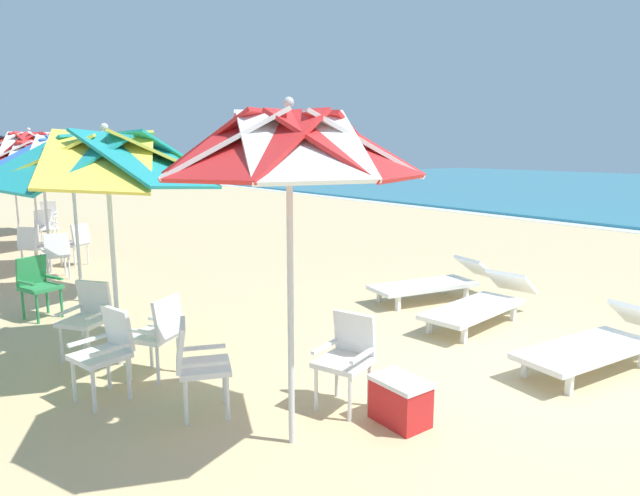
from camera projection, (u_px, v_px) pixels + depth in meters
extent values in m
plane|color=#D3B784|center=(510.00, 374.00, 5.81)|extent=(80.00, 80.00, 0.00)
cylinder|color=silver|center=(291.00, 310.00, 4.27)|extent=(0.05, 0.05, 2.22)
cube|color=red|center=(347.00, 144.00, 3.80)|extent=(1.10, 1.06, 0.49)
cube|color=white|center=(352.00, 144.00, 4.16)|extent=(1.05, 1.11, 0.49)
cube|color=red|center=(323.00, 145.00, 4.45)|extent=(1.06, 1.10, 0.49)
cube|color=white|center=(278.00, 145.00, 4.51)|extent=(1.11, 1.05, 0.49)
cube|color=red|center=(237.00, 144.00, 4.29)|extent=(1.10, 1.06, 0.49)
cube|color=white|center=(222.00, 144.00, 3.93)|extent=(1.05, 1.11, 0.49)
cube|color=red|center=(248.00, 144.00, 3.63)|extent=(1.06, 1.10, 0.49)
cube|color=white|center=(303.00, 144.00, 3.58)|extent=(1.11, 1.05, 0.49)
sphere|color=silver|center=(289.00, 102.00, 3.99)|extent=(0.08, 0.08, 0.08)
cube|color=white|center=(343.00, 363.00, 4.98)|extent=(0.56, 0.56, 0.05)
cube|color=white|center=(354.00, 333.00, 5.10)|extent=(0.43, 0.23, 0.40)
cube|color=white|center=(363.00, 356.00, 4.85)|extent=(0.17, 0.39, 0.03)
cube|color=white|center=(325.00, 347.00, 5.06)|extent=(0.17, 0.39, 0.03)
cylinder|color=white|center=(350.00, 399.00, 4.78)|extent=(0.04, 0.04, 0.41)
cylinder|color=white|center=(316.00, 389.00, 4.97)|extent=(0.04, 0.04, 0.41)
cylinder|color=white|center=(369.00, 384.00, 5.07)|extent=(0.04, 0.04, 0.41)
cylinder|color=white|center=(337.00, 376.00, 5.26)|extent=(0.04, 0.04, 0.41)
cube|color=white|center=(205.00, 367.00, 4.87)|extent=(0.57, 0.57, 0.05)
cube|color=white|center=(181.00, 345.00, 4.78)|extent=(0.42, 0.25, 0.40)
cube|color=white|center=(204.00, 348.00, 5.04)|extent=(0.19, 0.38, 0.03)
cube|color=white|center=(206.00, 364.00, 4.66)|extent=(0.19, 0.38, 0.03)
cylinder|color=white|center=(224.00, 382.00, 5.12)|extent=(0.04, 0.04, 0.41)
cylinder|color=white|center=(227.00, 398.00, 4.79)|extent=(0.04, 0.04, 0.41)
cylinder|color=white|center=(185.00, 386.00, 5.04)|extent=(0.04, 0.04, 0.41)
cylinder|color=white|center=(186.00, 403.00, 4.70)|extent=(0.04, 0.04, 0.41)
cylinder|color=silver|center=(114.00, 273.00, 5.90)|extent=(0.05, 0.05, 2.06)
cube|color=teal|center=(147.00, 160.00, 5.38)|extent=(1.41, 1.30, 0.60)
cube|color=#EFDB4C|center=(167.00, 159.00, 5.82)|extent=(1.32, 1.36, 0.60)
cube|color=teal|center=(151.00, 158.00, 6.19)|extent=(1.30, 1.41, 0.60)
cube|color=#EFDB4C|center=(113.00, 158.00, 6.25)|extent=(1.36, 1.32, 0.60)
cube|color=teal|center=(70.00, 158.00, 5.98)|extent=(1.41, 1.30, 0.60)
cube|color=#EFDB4C|center=(43.00, 159.00, 5.54)|extent=(1.32, 1.36, 0.60)
cube|color=teal|center=(53.00, 160.00, 5.17)|extent=(1.30, 1.41, 0.60)
cube|color=#EFDB4C|center=(98.00, 160.00, 5.11)|extent=(1.36, 1.32, 0.60)
sphere|color=silver|center=(104.00, 127.00, 5.62)|extent=(0.08, 0.08, 0.08)
cube|color=white|center=(84.00, 322.00, 6.16)|extent=(0.62, 0.62, 0.05)
cube|color=white|center=(94.00, 297.00, 6.31)|extent=(0.39, 0.33, 0.40)
cube|color=white|center=(99.00, 313.00, 6.08)|extent=(0.27, 0.34, 0.03)
cube|color=white|center=(68.00, 311.00, 6.19)|extent=(0.27, 0.34, 0.03)
cylinder|color=white|center=(89.00, 348.00, 5.98)|extent=(0.04, 0.04, 0.41)
cylinder|color=white|center=(61.00, 345.00, 6.08)|extent=(0.04, 0.04, 0.41)
cylinder|color=white|center=(109.00, 338.00, 6.32)|extent=(0.04, 0.04, 0.41)
cylinder|color=white|center=(83.00, 335.00, 6.41)|extent=(0.04, 0.04, 0.41)
cube|color=white|center=(100.00, 356.00, 5.13)|extent=(0.54, 0.54, 0.05)
cube|color=white|center=(118.00, 328.00, 5.24)|extent=(0.43, 0.20, 0.40)
cube|color=white|center=(111.00, 350.00, 4.99)|extent=(0.14, 0.39, 0.03)
cube|color=white|center=(88.00, 340.00, 5.23)|extent=(0.14, 0.39, 0.03)
cylinder|color=white|center=(94.00, 391.00, 4.93)|extent=(0.04, 0.04, 0.41)
cylinder|color=white|center=(74.00, 381.00, 5.15)|extent=(0.04, 0.04, 0.41)
cylinder|color=white|center=(129.00, 378.00, 5.20)|extent=(0.04, 0.04, 0.41)
cylinder|color=white|center=(109.00, 369.00, 5.42)|extent=(0.04, 0.04, 0.41)
cube|color=white|center=(153.00, 336.00, 5.69)|extent=(0.61, 0.61, 0.05)
cube|color=white|center=(168.00, 317.00, 5.58)|extent=(0.31, 0.40, 0.40)
cube|color=white|center=(140.00, 331.00, 5.49)|extent=(0.36, 0.25, 0.03)
cube|color=white|center=(165.00, 320.00, 5.85)|extent=(0.36, 0.25, 0.03)
cylinder|color=white|center=(129.00, 361.00, 5.63)|extent=(0.04, 0.04, 0.41)
cylinder|color=white|center=(151.00, 349.00, 5.96)|extent=(0.04, 0.04, 0.41)
cylinder|color=white|center=(158.00, 365.00, 5.51)|extent=(0.04, 0.04, 0.41)
cylinder|color=white|center=(179.00, 353.00, 5.83)|extent=(0.04, 0.04, 0.41)
cylinder|color=silver|center=(77.00, 234.00, 8.41)|extent=(0.05, 0.05, 2.12)
cube|color=blue|center=(94.00, 154.00, 7.93)|extent=(1.25, 1.16, 0.53)
cube|color=white|center=(109.00, 154.00, 8.33)|extent=(1.17, 1.21, 0.53)
cube|color=blue|center=(101.00, 153.00, 8.65)|extent=(1.16, 1.25, 0.53)
cube|color=white|center=(77.00, 153.00, 8.71)|extent=(1.21, 1.17, 0.53)
cube|color=blue|center=(49.00, 154.00, 8.47)|extent=(1.25, 1.16, 0.53)
cube|color=white|center=(31.00, 154.00, 8.07)|extent=(1.17, 1.21, 0.53)
cube|color=blue|center=(36.00, 154.00, 7.75)|extent=(1.16, 1.25, 0.53)
cube|color=white|center=(63.00, 154.00, 7.69)|extent=(1.21, 1.17, 0.53)
sphere|color=silver|center=(69.00, 133.00, 8.15)|extent=(0.08, 0.08, 0.08)
cube|color=#2D8C4C|center=(41.00, 288.00, 7.64)|extent=(0.57, 0.57, 0.05)
cube|color=#2D8C4C|center=(31.00, 270.00, 7.71)|extent=(0.24, 0.42, 0.40)
cube|color=#2D8C4C|center=(54.00, 277.00, 7.79)|extent=(0.39, 0.18, 0.03)
cube|color=#2D8C4C|center=(26.00, 283.00, 7.46)|extent=(0.39, 0.18, 0.03)
cylinder|color=#2D8C4C|center=(61.00, 303.00, 7.74)|extent=(0.04, 0.04, 0.41)
cylinder|color=#2D8C4C|center=(37.00, 309.00, 7.45)|extent=(0.04, 0.04, 0.41)
cylinder|color=#2D8C4C|center=(47.00, 299.00, 7.92)|extent=(0.04, 0.04, 0.41)
cylinder|color=#2D8C4C|center=(23.00, 305.00, 7.63)|extent=(0.04, 0.04, 0.41)
cylinder|color=silver|center=(47.00, 219.00, 10.38)|extent=(0.05, 0.05, 2.09)
cube|color=red|center=(58.00, 154.00, 9.91)|extent=(1.14, 1.10, 0.50)
cube|color=white|center=(70.00, 154.00, 10.28)|extent=(1.09, 1.16, 0.50)
cube|color=red|center=(66.00, 154.00, 10.59)|extent=(1.10, 1.14, 0.50)
cube|color=white|center=(47.00, 154.00, 10.64)|extent=(1.16, 1.09, 0.50)
cube|color=red|center=(25.00, 154.00, 10.42)|extent=(1.14, 1.10, 0.50)
cube|color=white|center=(11.00, 154.00, 10.04)|extent=(1.09, 1.16, 0.50)
cube|color=red|center=(14.00, 155.00, 9.74)|extent=(1.10, 1.14, 0.50)
cube|color=white|center=(34.00, 155.00, 9.69)|extent=(1.16, 1.09, 0.50)
sphere|color=silver|center=(40.00, 138.00, 10.11)|extent=(0.08, 0.08, 0.08)
cube|color=white|center=(74.00, 244.00, 11.11)|extent=(0.61, 0.61, 0.05)
cube|color=white|center=(81.00, 234.00, 11.00)|extent=(0.30, 0.40, 0.40)
cube|color=white|center=(66.00, 241.00, 10.91)|extent=(0.36, 0.25, 0.03)
cube|color=white|center=(81.00, 238.00, 11.28)|extent=(0.36, 0.25, 0.03)
cylinder|color=white|center=(61.00, 257.00, 11.06)|extent=(0.04, 0.04, 0.41)
cylinder|color=white|center=(75.00, 254.00, 11.38)|extent=(0.04, 0.04, 0.41)
cylinder|color=white|center=(75.00, 258.00, 10.93)|extent=(0.04, 0.04, 0.41)
cylinder|color=white|center=(88.00, 255.00, 11.25)|extent=(0.04, 0.04, 0.41)
cube|color=white|center=(36.00, 247.00, 10.79)|extent=(0.62, 0.62, 0.05)
cube|color=white|center=(27.00, 237.00, 10.56)|extent=(0.38, 0.34, 0.40)
cube|color=white|center=(27.00, 241.00, 10.82)|extent=(0.28, 0.33, 0.03)
cube|color=white|center=(44.00, 242.00, 10.73)|extent=(0.28, 0.33, 0.03)
cylinder|color=white|center=(36.00, 257.00, 11.04)|extent=(0.04, 0.04, 0.41)
cylinder|color=white|center=(51.00, 258.00, 10.96)|extent=(0.04, 0.04, 0.41)
cylinder|color=white|center=(22.00, 260.00, 10.71)|extent=(0.04, 0.04, 0.41)
cylinder|color=white|center=(38.00, 261.00, 10.62)|extent=(0.04, 0.04, 0.41)
cube|color=white|center=(56.00, 255.00, 9.99)|extent=(0.45, 0.45, 0.05)
cube|color=white|center=(57.00, 244.00, 9.79)|extent=(0.10, 0.42, 0.40)
cube|color=white|center=(43.00, 250.00, 9.86)|extent=(0.40, 0.05, 0.03)
cube|color=white|center=(67.00, 248.00, 10.09)|extent=(0.40, 0.05, 0.03)
cylinder|color=white|center=(44.00, 267.00, 10.07)|extent=(0.04, 0.04, 0.41)
cylinder|color=white|center=(65.00, 265.00, 10.28)|extent=(0.04, 0.04, 0.41)
cylinder|color=white|center=(48.00, 271.00, 9.79)|extent=(0.04, 0.04, 0.41)
cylinder|color=white|center=(69.00, 268.00, 10.00)|extent=(0.04, 0.04, 0.41)
cylinder|color=silver|center=(35.00, 202.00, 12.70)|extent=(0.05, 0.05, 2.27)
cube|color=red|center=(44.00, 144.00, 12.21)|extent=(1.18, 1.12, 0.54)
cube|color=white|center=(55.00, 144.00, 12.59)|extent=(1.13, 1.16, 0.54)
cube|color=red|center=(51.00, 144.00, 12.91)|extent=(1.12, 1.18, 0.54)
cube|color=white|center=(36.00, 144.00, 12.96)|extent=(1.16, 1.13, 0.54)
cube|color=red|center=(17.00, 144.00, 12.73)|extent=(1.18, 1.12, 0.54)
cube|color=white|center=(5.00, 144.00, 12.34)|extent=(1.13, 1.16, 0.54)
cube|color=red|center=(7.00, 144.00, 12.03)|extent=(1.12, 1.18, 0.54)
cube|color=white|center=(24.00, 144.00, 11.97)|extent=(1.16, 1.13, 0.54)
sphere|color=silver|center=(29.00, 129.00, 12.41)|extent=(0.08, 0.08, 0.08)
cube|color=white|center=(47.00, 228.00, 13.43)|extent=(0.49, 0.49, 0.05)
cube|color=white|center=(43.00, 218.00, 13.53)|extent=(0.14, 0.43, 0.40)
cube|color=white|center=(55.00, 223.00, 13.55)|extent=(0.40, 0.09, 0.03)
cube|color=white|center=(38.00, 224.00, 13.28)|extent=(0.40, 0.09, 0.03)
cylinder|color=white|center=(58.00, 237.00, 13.47)|extent=(0.04, 0.04, 0.41)
cylinder|color=white|center=(42.00, 239.00, 13.23)|extent=(0.04, 0.04, 0.41)
cylinder|color=white|center=(53.00, 236.00, 13.72)|extent=(0.04, 0.04, 0.41)
cylinder|color=white|center=(38.00, 237.00, 13.48)|extent=(0.04, 0.04, 0.41)
cylinder|color=silver|center=(16.00, 195.00, 14.92)|extent=(0.05, 0.05, 2.19)
cube|color=orange|center=(24.00, 147.00, 14.40)|extent=(1.31, 1.28, 0.60)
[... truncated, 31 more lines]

